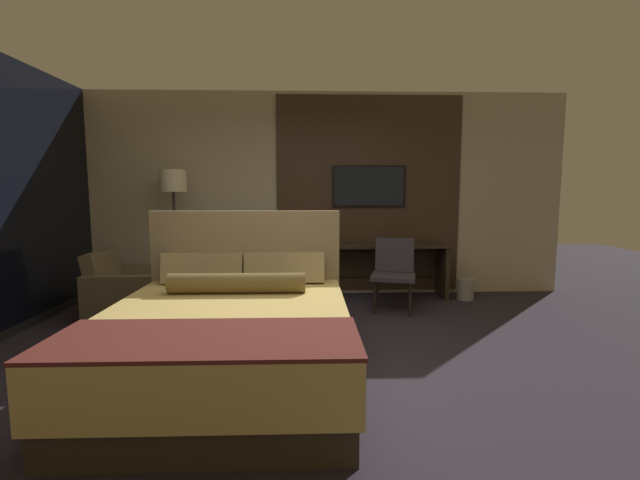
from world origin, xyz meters
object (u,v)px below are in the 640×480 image
(tv, at_px, (369,186))
(vase_tall, at_px, (312,232))
(bed, at_px, (230,336))
(waste_bin, at_px, (465,289))
(vase_short, at_px, (333,238))
(desk_chair, at_px, (394,268))
(floor_lamp, at_px, (173,192))
(armchair_by_window, at_px, (132,294))
(desk, at_px, (370,260))

(tv, height_order, vase_tall, tv)
(bed, height_order, waste_bin, bed)
(tv, bearing_deg, vase_short, -153.81)
(desk_chair, relative_size, waste_bin, 3.10)
(tv, distance_m, desk_chair, 1.30)
(floor_lamp, bearing_deg, armchair_by_window, -118.15)
(desk_chair, distance_m, vase_short, 0.96)
(bed, xyz_separation_m, desk, (1.45, 2.58, 0.16))
(armchair_by_window, bearing_deg, vase_tall, -74.64)
(tv, height_order, desk_chair, tv)
(bed, xyz_separation_m, vase_short, (0.94, 2.51, 0.48))
(desk, relative_size, desk_chair, 2.36)
(floor_lamp, bearing_deg, desk, 3.52)
(bed, distance_m, waste_bin, 3.62)
(tv, relative_size, armchair_by_window, 1.08)
(vase_tall, relative_size, waste_bin, 1.24)
(bed, relative_size, desk_chair, 2.43)
(desk_chair, height_order, waste_bin, desk_chair)
(vase_short, bearing_deg, armchair_by_window, -163.29)
(desk, bearing_deg, vase_tall, -173.17)
(desk_chair, bearing_deg, vase_tall, 167.03)
(desk, relative_size, floor_lamp, 1.19)
(desk_chair, xyz_separation_m, vase_short, (-0.72, 0.55, 0.32))
(desk, xyz_separation_m, vase_tall, (-0.79, -0.09, 0.40))
(desk, distance_m, vase_short, 0.61)
(desk, xyz_separation_m, desk_chair, (0.20, -0.61, 0.00))
(desk, bearing_deg, bed, -119.41)
(desk, bearing_deg, desk_chair, -71.62)
(bed, bearing_deg, desk_chair, 49.89)
(desk, relative_size, tv, 2.03)
(bed, height_order, vase_tall, bed)
(desk, height_order, tv, tv)
(bed, distance_m, desk, 2.96)
(floor_lamp, bearing_deg, bed, -65.05)
(armchair_by_window, distance_m, waste_bin, 4.22)
(waste_bin, bearing_deg, bed, -138.66)
(tv, bearing_deg, desk_chair, -75.73)
(armchair_by_window, xyz_separation_m, vase_short, (2.40, 0.72, 0.57))
(desk, distance_m, floor_lamp, 2.75)
(tv, height_order, armchair_by_window, tv)
(desk_chair, bearing_deg, waste_bin, 36.27)
(waste_bin, bearing_deg, armchair_by_window, -171.86)
(bed, height_order, desk_chair, bed)
(armchair_by_window, xyz_separation_m, waste_bin, (4.18, 0.60, -0.12))
(armchair_by_window, xyz_separation_m, floor_lamp, (0.34, 0.63, 1.19))
(vase_short, distance_m, waste_bin, 1.91)
(desk_chair, distance_m, armchair_by_window, 3.13)
(armchair_by_window, bearing_deg, desk_chair, -89.46)
(bed, xyz_separation_m, waste_bin, (2.72, 2.39, -0.21))
(vase_short, bearing_deg, waste_bin, -3.95)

